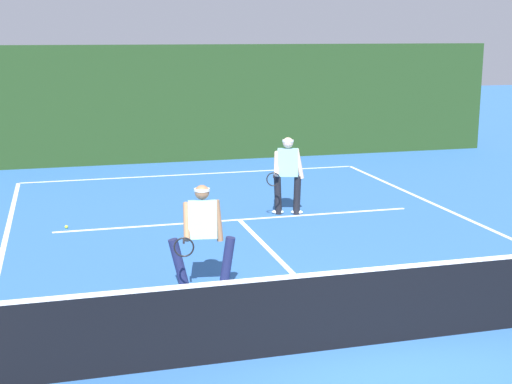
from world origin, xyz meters
The scene contains 9 objects.
ground_plane centered at (0.00, 0.00, 0.00)m, with size 80.00×80.00×0.00m, color #2F61A9.
court_line_baseline_far centered at (0.00, 11.62, 0.00)m, with size 9.25×0.10×0.01m, color white.
court_line_service centered at (0.00, 6.46, 0.00)m, with size 7.54×0.10×0.01m, color white.
court_line_centre centered at (0.00, 3.20, 0.00)m, with size 0.10×6.40×0.01m, color white.
tennis_net centered at (0.00, 0.00, 0.52)m, with size 10.15×0.09×1.08m.
player_near centered at (-1.55, 2.50, 0.90)m, with size 1.02×0.87×1.63m.
player_far centered at (1.11, 6.66, 0.92)m, with size 0.95×0.89×1.67m.
tennis_ball centered at (-3.50, 6.71, 0.03)m, with size 0.07×0.07×0.07m, color #D1E033.
back_fence_windscreen centered at (0.00, 13.74, 1.74)m, with size 20.25×0.12×3.49m, color #203C19.
Camera 1 is at (-3.52, -7.75, 3.81)m, focal length 50.82 mm.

